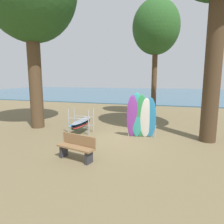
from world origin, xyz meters
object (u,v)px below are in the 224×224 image
object	(u,v)px
park_bench	(77,147)
leaning_board_pile	(141,117)
board_storage_rack	(81,123)
tree_mid_behind	(156,28)

from	to	relation	value
park_bench	leaning_board_pile	bearing A→B (deg)	61.62
leaning_board_pile	board_storage_rack	world-z (taller)	leaning_board_pile
tree_mid_behind	board_storage_rack	bearing A→B (deg)	-117.91
leaning_board_pile	park_bench	size ratio (longest dim) A/B	1.48
leaning_board_pile	park_bench	bearing A→B (deg)	-118.38
leaning_board_pile	board_storage_rack	distance (m)	3.09
board_storage_rack	park_bench	xyz separation A→B (m)	(1.36, -3.17, -0.07)
board_storage_rack	park_bench	distance (m)	3.45
tree_mid_behind	board_storage_rack	distance (m)	8.63
leaning_board_pile	board_storage_rack	size ratio (longest dim) A/B	1.01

